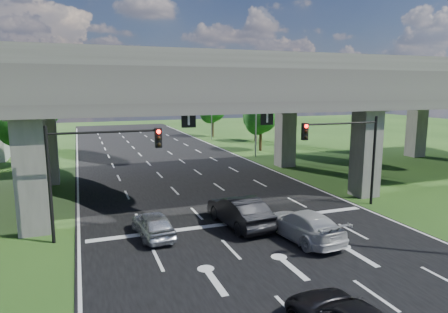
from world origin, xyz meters
TOP-DOWN VIEW (x-y plane):
  - ground at (0.00, 0.00)m, footprint 160.00×160.00m
  - road at (0.00, 10.00)m, footprint 18.00×120.00m
  - overpass at (0.00, 12.00)m, footprint 80.00×15.00m
  - signal_right at (7.82, 3.94)m, footprint 5.76×0.54m
  - signal_left at (-7.82, 3.94)m, footprint 5.76×0.54m
  - streetlight_far at (10.10, 24.00)m, footprint 3.38×0.25m
  - streetlight_beyond at (10.10, 40.00)m, footprint 3.38×0.25m
  - tree_left_near at (-13.95, 26.00)m, footprint 4.50×4.50m
  - tree_left_far at (-12.95, 42.00)m, footprint 4.80×4.80m
  - tree_right_near at (13.05, 28.00)m, footprint 4.20×4.20m
  - tree_right_mid at (16.05, 36.00)m, footprint 3.91×3.90m
  - tree_right_far at (12.05, 44.00)m, footprint 4.50×4.50m
  - car_silver at (-5.06, 3.00)m, footprint 1.98×4.17m
  - car_dark at (-0.14, 3.00)m, footprint 2.30×5.37m
  - car_white at (2.21, -0.01)m, footprint 2.71×5.43m

SIDE VIEW (x-z plane):
  - ground at x=0.00m, z-range 0.00..0.00m
  - road at x=0.00m, z-range 0.00..0.03m
  - car_silver at x=-5.06m, z-range 0.03..1.41m
  - car_white at x=2.21m, z-range 0.03..1.55m
  - car_dark at x=-0.14m, z-range 0.03..1.75m
  - tree_right_mid at x=16.05m, z-range 0.79..7.55m
  - signal_right at x=7.82m, z-range 1.19..7.19m
  - signal_left at x=-7.82m, z-range 1.19..7.19m
  - tree_right_near at x=13.05m, z-range 0.86..8.14m
  - tree_left_near at x=-13.95m, z-range 0.92..8.72m
  - tree_right_far at x=12.05m, z-range 0.92..8.72m
  - tree_left_far at x=-12.95m, z-range 0.98..9.30m
  - streetlight_far at x=10.10m, z-range 0.85..10.85m
  - streetlight_beyond at x=10.10m, z-range 0.85..10.85m
  - overpass at x=0.00m, z-range 2.92..12.92m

